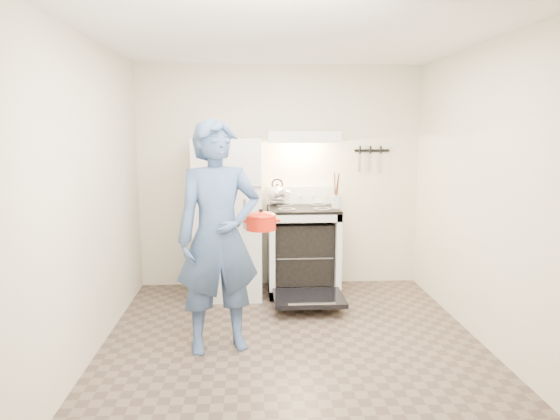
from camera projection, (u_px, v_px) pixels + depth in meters
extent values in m
plane|color=brown|center=(294.00, 349.00, 4.11)|extent=(3.60, 3.60, 0.00)
cube|color=beige|center=(280.00, 177.00, 5.69)|extent=(3.20, 0.02, 2.50)
cube|color=silver|center=(228.00, 218.00, 5.37)|extent=(0.70, 0.70, 1.70)
cube|color=silver|center=(303.00, 251.00, 5.51)|extent=(0.76, 0.65, 0.92)
cube|color=black|center=(303.00, 209.00, 5.43)|extent=(0.76, 0.65, 0.03)
cube|color=silver|center=(300.00, 195.00, 5.69)|extent=(0.76, 0.07, 0.20)
cube|color=black|center=(309.00, 298.00, 4.98)|extent=(0.70, 0.54, 0.04)
cube|color=gray|center=(303.00, 253.00, 5.51)|extent=(0.60, 0.52, 0.01)
cube|color=silver|center=(303.00, 137.00, 5.38)|extent=(0.76, 0.50, 0.12)
cube|color=black|center=(372.00, 151.00, 5.69)|extent=(0.40, 0.02, 0.03)
cylinder|color=#8F6C4C|center=(306.00, 251.00, 5.55)|extent=(0.35, 0.35, 0.02)
cylinder|color=silver|center=(336.00, 202.00, 5.18)|extent=(0.11, 0.11, 0.13)
imported|color=navy|center=(219.00, 237.00, 3.99)|extent=(0.78, 0.61, 1.87)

